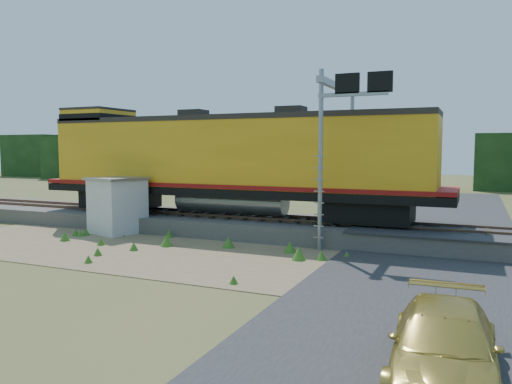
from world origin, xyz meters
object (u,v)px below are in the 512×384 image
at_px(signal_gantry, 343,119).
at_px(car, 444,346).
at_px(locomotive, 225,160).
at_px(shed, 118,205).

relative_size(signal_gantry, car, 1.61).
relative_size(locomotive, car, 4.63).
relative_size(shed, car, 0.63).
height_order(locomotive, car, locomotive).
height_order(signal_gantry, car, signal_gantry).
bearing_deg(locomotive, signal_gantry, -6.20).
height_order(shed, car, shed).
relative_size(shed, signal_gantry, 0.39).
distance_m(locomotive, signal_gantry, 6.56).
bearing_deg(locomotive, car, -49.50).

